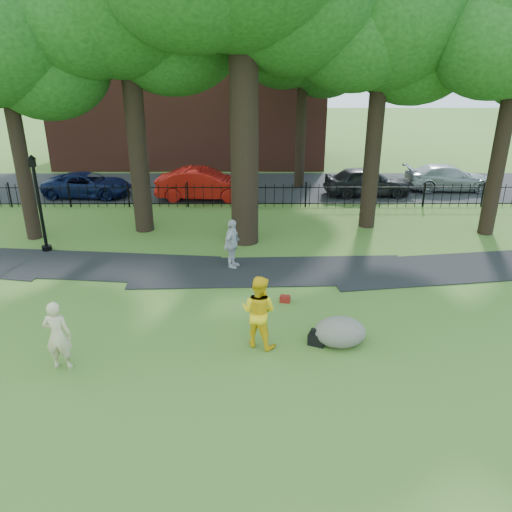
{
  "coord_description": "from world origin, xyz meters",
  "views": [
    {
      "loc": [
        0.39,
        -12.55,
        7.39
      ],
      "look_at": [
        0.44,
        2.0,
        1.4
      ],
      "focal_mm": 35.0,
      "sensor_mm": 36.0,
      "label": 1
    }
  ],
  "objects_px": {
    "woman": "(58,335)",
    "boulder": "(340,330)",
    "man": "(259,312)",
    "red_sedan": "(204,184)",
    "lamppost": "(40,205)"
  },
  "relations": [
    {
      "from": "red_sedan",
      "to": "boulder",
      "type": "bearing_deg",
      "value": -157.85
    },
    {
      "from": "woman",
      "to": "lamppost",
      "type": "distance_m",
      "value": 8.7
    },
    {
      "from": "woman",
      "to": "lamppost",
      "type": "xyz_separation_m",
      "value": [
        -3.44,
        7.93,
        0.96
      ]
    },
    {
      "from": "boulder",
      "to": "lamppost",
      "type": "distance_m",
      "value": 12.7
    },
    {
      "from": "man",
      "to": "red_sedan",
      "type": "bearing_deg",
      "value": -53.03
    },
    {
      "from": "man",
      "to": "red_sedan",
      "type": "xyz_separation_m",
      "value": [
        -2.82,
        14.43,
        -0.19
      ]
    },
    {
      "from": "man",
      "to": "red_sedan",
      "type": "relative_size",
      "value": 0.41
    },
    {
      "from": "lamppost",
      "to": "red_sedan",
      "type": "bearing_deg",
      "value": 38.77
    },
    {
      "from": "woman",
      "to": "red_sedan",
      "type": "bearing_deg",
      "value": -96.6
    },
    {
      "from": "man",
      "to": "red_sedan",
      "type": "height_order",
      "value": "man"
    },
    {
      "from": "woman",
      "to": "boulder",
      "type": "height_order",
      "value": "woman"
    },
    {
      "from": "man",
      "to": "lamppost",
      "type": "relative_size",
      "value": 0.53
    },
    {
      "from": "lamppost",
      "to": "red_sedan",
      "type": "distance_m",
      "value": 9.42
    },
    {
      "from": "woman",
      "to": "red_sedan",
      "type": "xyz_separation_m",
      "value": [
        2.13,
        15.45,
        -0.1
      ]
    },
    {
      "from": "man",
      "to": "lamppost",
      "type": "height_order",
      "value": "lamppost"
    }
  ]
}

